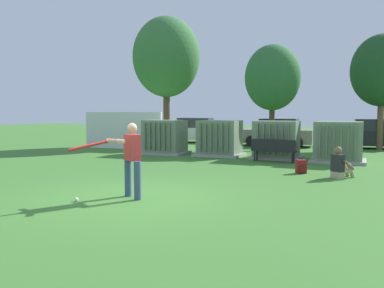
% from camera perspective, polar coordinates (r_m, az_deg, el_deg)
% --- Properties ---
extents(ground_plane, '(96.00, 96.00, 0.00)m').
position_cam_1_polar(ground_plane, '(9.36, -8.67, -7.69)').
color(ground_plane, '#3D752D').
extents(fence_panel, '(4.80, 0.12, 2.00)m').
position_cam_1_polar(fence_panel, '(21.88, -10.02, 1.94)').
color(fence_panel, white).
rests_on(fence_panel, ground).
extents(transformer_west, '(2.10, 1.70, 1.62)m').
position_cam_1_polar(transformer_west, '(18.88, -3.97, 0.95)').
color(transformer_west, '#9E9B93').
rests_on(transformer_west, ground).
extents(transformer_mid_west, '(2.10, 1.70, 1.62)m').
position_cam_1_polar(transformer_mid_west, '(18.03, 4.00, 0.78)').
color(transformer_mid_west, '#9E9B93').
rests_on(transformer_mid_west, ground).
extents(transformer_mid_east, '(2.10, 1.70, 1.62)m').
position_cam_1_polar(transformer_mid_east, '(17.24, 12.10, 0.51)').
color(transformer_mid_east, '#9E9B93').
rests_on(transformer_mid_east, ground).
extents(transformer_east, '(2.10, 1.70, 1.62)m').
position_cam_1_polar(transformer_east, '(16.74, 20.39, 0.21)').
color(transformer_east, '#9E9B93').
rests_on(transformer_east, ground).
extents(park_bench, '(1.83, 0.54, 0.92)m').
position_cam_1_polar(park_bench, '(16.06, 11.70, -0.68)').
color(park_bench, black).
rests_on(park_bench, ground).
extents(batter, '(1.08, 1.49, 1.74)m').
position_cam_1_polar(batter, '(9.16, -8.93, -1.78)').
color(batter, '#384C75').
rests_on(batter, ground).
extents(sports_ball, '(0.09, 0.09, 0.09)m').
position_cam_1_polar(sports_ball, '(9.25, -16.37, -7.70)').
color(sports_ball, white).
rests_on(sports_ball, ground).
extents(seated_spectator, '(0.72, 0.76, 0.96)m').
position_cam_1_polar(seated_spectator, '(12.76, 20.61, -2.94)').
color(seated_spectator, tan).
rests_on(seated_spectator, ground).
extents(backpack, '(0.38, 0.37, 0.44)m').
position_cam_1_polar(backpack, '(13.34, 15.51, -3.20)').
color(backpack, maroon).
rests_on(backpack, ground).
extents(tree_left, '(4.01, 4.01, 7.67)m').
position_cam_1_polar(tree_left, '(24.17, -3.73, 12.38)').
color(tree_left, '#4C3828').
rests_on(tree_left, ground).
extents(tree_center_left, '(2.89, 2.89, 5.52)m').
position_cam_1_polar(tree_center_left, '(21.35, 11.56, 9.35)').
color(tree_center_left, '#4C3828').
rests_on(tree_center_left, ground).
extents(tree_center_right, '(3.17, 3.17, 6.07)m').
position_cam_1_polar(tree_center_right, '(23.17, 25.79, 9.53)').
color(tree_center_right, brown).
rests_on(tree_center_right, ground).
extents(parked_car_leftmost, '(4.37, 2.29, 1.62)m').
position_cam_1_polar(parked_car_leftmost, '(26.28, 0.28, 1.91)').
color(parked_car_leftmost, silver).
rests_on(parked_car_leftmost, ground).
extents(parked_car_left_of_center, '(4.24, 2.00, 1.62)m').
position_cam_1_polar(parked_car_left_of_center, '(23.77, 12.20, 1.52)').
color(parked_car_left_of_center, gray).
rests_on(parked_car_left_of_center, ground).
extents(parked_car_right_of_center, '(4.30, 2.12, 1.62)m').
position_cam_1_polar(parked_car_right_of_center, '(23.90, 24.65, 1.22)').
color(parked_car_right_of_center, black).
rests_on(parked_car_right_of_center, ground).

